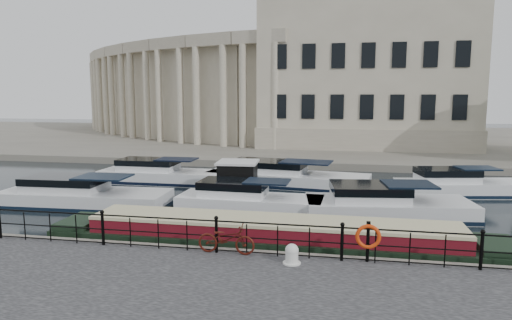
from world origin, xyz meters
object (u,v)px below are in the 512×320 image
at_px(life_ring_post, 368,237).
at_px(narrowboat, 272,241).
at_px(mooring_bollard, 292,254).
at_px(bicycle, 226,239).
at_px(harbour_hut, 238,182).

bearing_deg(life_ring_post, narrowboat, 149.03).
relative_size(mooring_bollard, narrowboat, 0.04).
bearing_deg(life_ring_post, bicycle, -179.32).
bearing_deg(mooring_bollard, bicycle, 167.34).
distance_m(life_ring_post, harbour_hut, 11.62).
xyz_separation_m(life_ring_post, narrowboat, (-3.27, 1.96, -0.98)).
bearing_deg(narrowboat, mooring_bollard, -67.84).
distance_m(mooring_bollard, life_ring_post, 2.38).
bearing_deg(bicycle, life_ring_post, -87.48).
bearing_deg(bicycle, narrowboat, -28.14).
height_order(narrowboat, harbour_hut, harbour_hut).
bearing_deg(life_ring_post, harbour_hut, 122.95).
distance_m(life_ring_post, narrowboat, 3.94).
xyz_separation_m(mooring_bollard, harbour_hut, (-4.05, 10.28, 0.11)).
bearing_deg(harbour_hut, bicycle, -82.95).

